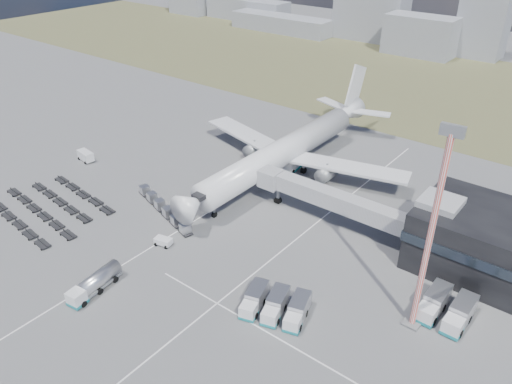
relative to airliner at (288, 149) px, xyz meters
The scene contains 15 objects.
ground 32.81m from the airliner, 90.00° to the right, with size 420.00×420.00×0.00m, color #565659.
grass_strip 77.80m from the airliner, 90.00° to the left, with size 420.00×90.00×0.01m, color brown.
lane_markings 31.41m from the airliner, 71.60° to the right, with size 47.12×110.00×0.01m.
jet_bridge 19.89m from the airliner, 36.93° to the right, with size 30.30×3.80×7.05m.
airliner is the anchor object (origin of this frame).
skyline 121.08m from the airliner, 88.15° to the left, with size 303.55×25.84×23.75m.
fuel_tanker 49.77m from the airliner, 90.12° to the right, with size 3.51×9.42×2.97m.
pushback_tug 35.61m from the airliner, 91.36° to the right, with size 2.94×1.65×1.36m, color silver.
utility_van 45.74m from the airliner, 148.35° to the right, with size 4.35×1.97×2.32m, color silver.
catering_truck 4.26m from the airliner, 82.35° to the left, with size 3.66×7.20×3.17m.
service_trucks_near 43.89m from the airliner, 57.01° to the right, with size 10.23×8.81×2.65m.
service_trucks_far 48.76m from the airliner, 27.77° to the right, with size 6.30×7.51×3.00m.
uld_row 29.74m from the airliner, 106.56° to the right, with size 19.18×7.10×1.77m.
baggage_dollies 49.27m from the airliner, 123.67° to the right, with size 26.57×17.46×0.78m.
floodlight_mast 49.00m from the airliner, 33.82° to the right, with size 2.77×2.28×29.54m.
Camera 1 is at (54.34, -47.55, 50.22)m, focal length 35.00 mm.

